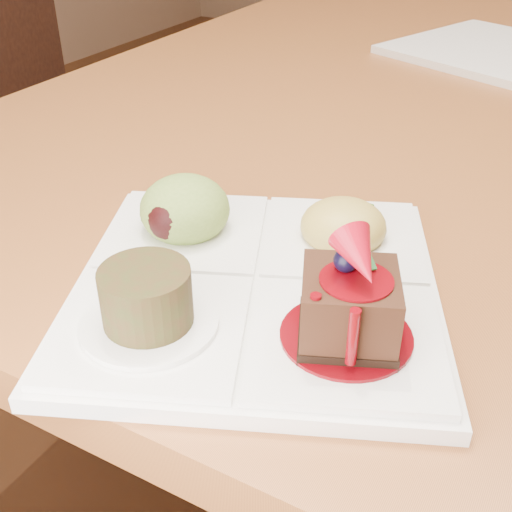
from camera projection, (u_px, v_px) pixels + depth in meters
The scene contains 5 objects.
ground at pixel (409, 391), 1.44m from camera, with size 6.00×6.00×0.00m, color #512A17.
dining_table at pixel (462, 95), 1.08m from camera, with size 1.00×1.80×0.75m.
chair_left at pixel (66, 139), 1.45m from camera, with size 0.47×0.47×0.84m.
sampler_plate at pixel (254, 269), 0.47m from camera, with size 0.35×0.35×0.10m.
second_plate at pixel (499, 52), 1.03m from camera, with size 0.29×0.29×0.01m, color white.
Camera 1 is at (0.20, -1.09, 1.03)m, focal length 45.00 mm.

